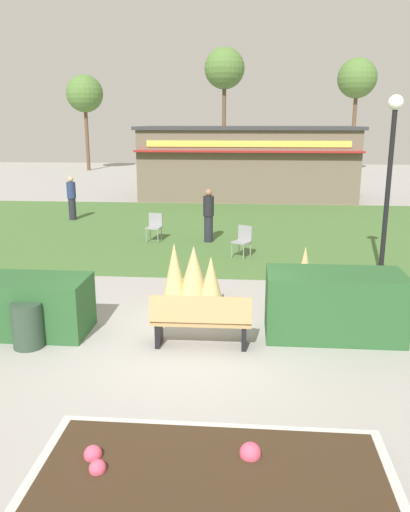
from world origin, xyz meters
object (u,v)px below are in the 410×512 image
(person_strolling, at_px, (209,215))
(person_standing, at_px, (72,198))
(tree_right_bg, at_px, (85,94))
(trash_bin, at_px, (28,325))
(tree_left_bg, at_px, (224,70))
(cafe_chair_west, at_px, (243,239))
(cafe_chair_east, at_px, (155,225))
(tree_center_bg, at_px, (357,79))
(lamppost_mid, at_px, (390,165))
(food_kiosk, at_px, (247,162))
(parked_car_west_slot, at_px, (181,170))
(park_bench, at_px, (201,320))

(person_strolling, height_order, person_standing, same)
(person_standing, relative_size, tree_right_bg, 0.23)
(trash_bin, bearing_deg, tree_left_bg, 86.51)
(cafe_chair_west, bearing_deg, tree_right_bg, 115.63)
(trash_bin, distance_m, tree_right_bg, 34.19)
(cafe_chair_east, xyz_separation_m, tree_right_bg, (-9.70, 24.35, 5.22))
(person_strolling, bearing_deg, tree_center_bg, -63.04)
(person_standing, bearing_deg, person_strolling, -42.42)
(person_strolling, distance_m, tree_right_bg, 27.34)
(lamppost_mid, xyz_separation_m, cafe_chair_east, (-6.37, 3.14, -2.20))
(tree_center_bg, bearing_deg, cafe_chair_west, -106.84)
(cafe_chair_east, height_order, tree_center_bg, tree_center_bg)
(food_kiosk, height_order, parked_car_west_slot, food_kiosk)
(cafe_chair_east, xyz_separation_m, tree_center_bg, (10.54, 23.57, 6.14))
(trash_bin, height_order, tree_left_bg, tree_left_bg)
(lamppost_mid, relative_size, cafe_chair_east, 4.88)
(parked_car_west_slot, height_order, tree_right_bg, tree_right_bg)
(cafe_chair_west, bearing_deg, trash_bin, -119.10)
(park_bench, distance_m, trash_bin, 2.94)
(lamppost_mid, height_order, food_kiosk, lamppost_mid)
(person_strolling, xyz_separation_m, person_standing, (-5.60, 3.39, 0.00))
(food_kiosk, bearing_deg, tree_center_bg, 59.88)
(food_kiosk, relative_size, tree_right_bg, 1.48)
(trash_bin, distance_m, tree_left_bg, 30.81)
(person_strolling, xyz_separation_m, tree_right_bg, (-11.43, 24.35, 4.89))
(food_kiosk, relative_size, cafe_chair_east, 11.97)
(lamppost_mid, xyz_separation_m, food_kiosk, (-3.48, 13.54, -0.96))
(person_strolling, bearing_deg, tree_left_bg, -40.97)
(tree_right_bg, bearing_deg, person_standing, -74.46)
(park_bench, xyz_separation_m, trash_bin, (-2.93, -0.24, -0.09))
(parked_car_west_slot, bearing_deg, lamppost_mid, -69.74)
(park_bench, relative_size, tree_left_bg, 0.20)
(trash_bin, height_order, tree_center_bg, tree_center_bg)
(trash_bin, xyz_separation_m, person_strolling, (2.43, 8.20, 0.47))
(trash_bin, xyz_separation_m, tree_left_bg, (1.83, 29.99, 6.83))
(cafe_chair_east, bearing_deg, trash_bin, -94.88)
(cafe_chair_east, xyz_separation_m, parked_car_west_slot, (-1.55, 18.32, 0.12))
(person_strolling, relative_size, parked_car_west_slot, 0.40)
(tree_right_bg, xyz_separation_m, tree_center_bg, (20.23, -0.78, 0.91))
(tree_right_bg, bearing_deg, tree_center_bg, -2.20)
(cafe_chair_east, relative_size, person_standing, 0.53)
(cafe_chair_west, relative_size, parked_car_west_slot, 0.21)
(tree_center_bg, bearing_deg, tree_left_bg, -169.30)
(park_bench, xyz_separation_m, cafe_chair_west, (0.63, 6.14, 0.05))
(cafe_chair_west, xyz_separation_m, person_strolling, (-1.12, 1.81, 0.33))
(tree_right_bg, bearing_deg, cafe_chair_east, -68.29)
(park_bench, xyz_separation_m, tree_right_bg, (-11.92, 32.30, 5.27))
(park_bench, bearing_deg, tree_right_bg, 110.26)
(tree_center_bg, bearing_deg, food_kiosk, -120.12)
(parked_car_west_slot, xyz_separation_m, tree_right_bg, (-8.15, 6.03, 5.11))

